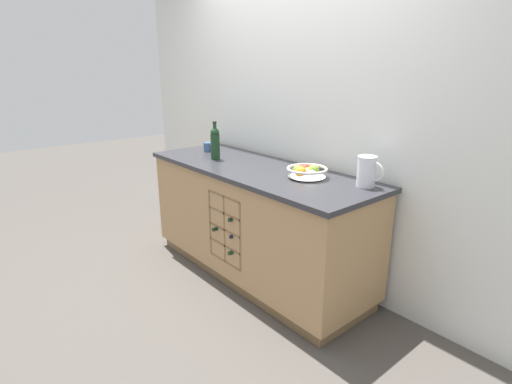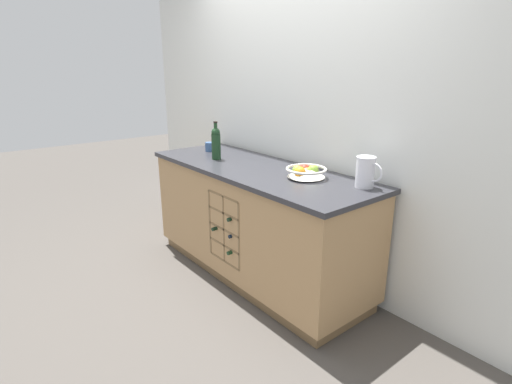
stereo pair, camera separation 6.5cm
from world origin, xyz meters
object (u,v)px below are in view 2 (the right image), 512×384
Objects in this scene: fruit_bowl at (306,171)px; ceramic_mug at (210,147)px; standing_wine_bottle at (216,142)px; white_pitcher at (366,171)px.

ceramic_mug is at bearing -178.93° from fruit_bowl.
standing_wine_bottle reaches higher than ceramic_mug.
white_pitcher reaches higher than fruit_bowl.
white_pitcher is 0.64× the size of standing_wine_bottle.
ceramic_mug is 0.35m from standing_wine_bottle.
standing_wine_bottle is (-1.28, -0.28, 0.04)m from white_pitcher.
white_pitcher is 1.76× the size of ceramic_mug.
ceramic_mug is at bearing 156.81° from standing_wine_bottle.
white_pitcher is at bearing 12.55° from standing_wine_bottle.
fruit_bowl is at bearing -161.80° from white_pitcher.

